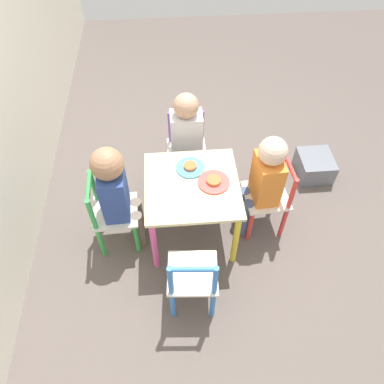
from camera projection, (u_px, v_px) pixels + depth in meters
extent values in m
plane|color=#5B514C|center=(192.00, 231.00, 2.45)|extent=(6.00, 6.00, 0.00)
cube|color=beige|center=(192.00, 185.00, 2.10)|extent=(0.53, 0.53, 0.02)
cylinder|color=yellow|center=(236.00, 240.00, 2.14)|extent=(0.04, 0.04, 0.45)
cylinder|color=orange|center=(225.00, 180.00, 2.44)|extent=(0.04, 0.04, 0.45)
cylinder|color=#E5599E|center=(154.00, 245.00, 2.12)|extent=(0.04, 0.04, 0.45)
cylinder|color=teal|center=(153.00, 184.00, 2.41)|extent=(0.04, 0.04, 0.45)
cube|color=silver|center=(187.00, 151.00, 2.52)|extent=(0.26, 0.26, 0.02)
cylinder|color=#8E51BC|center=(173.00, 178.00, 2.56)|extent=(0.03, 0.03, 0.28)
cylinder|color=#8E51BC|center=(204.00, 176.00, 2.57)|extent=(0.03, 0.03, 0.28)
cylinder|color=#8E51BC|center=(172.00, 156.00, 2.70)|extent=(0.03, 0.03, 0.28)
cylinder|color=#8E51BC|center=(201.00, 155.00, 2.71)|extent=(0.03, 0.03, 0.28)
cylinder|color=#8E51BC|center=(170.00, 128.00, 2.49)|extent=(0.03, 0.03, 0.26)
cylinder|color=#8E51BC|center=(202.00, 126.00, 2.50)|extent=(0.03, 0.03, 0.26)
cylinder|color=#8E51BC|center=(186.00, 113.00, 2.41)|extent=(0.03, 0.21, 0.02)
cube|color=silver|center=(266.00, 196.00, 2.27)|extent=(0.28, 0.28, 0.02)
cylinder|color=#DB3D38|center=(242.00, 199.00, 2.44)|extent=(0.03, 0.03, 0.28)
cylinder|color=#DB3D38|center=(250.00, 226.00, 2.31)|extent=(0.03, 0.03, 0.28)
cylinder|color=#DB3D38|center=(274.00, 196.00, 2.46)|extent=(0.03, 0.03, 0.28)
cylinder|color=#DB3D38|center=(283.00, 222.00, 2.33)|extent=(0.03, 0.03, 0.28)
cylinder|color=#DB3D38|center=(281.00, 168.00, 2.26)|extent=(0.03, 0.03, 0.26)
cylinder|color=#DB3D38|center=(292.00, 195.00, 2.12)|extent=(0.03, 0.03, 0.26)
cylinder|color=#DB3D38|center=(291.00, 167.00, 2.10)|extent=(0.21, 0.04, 0.02)
cube|color=silver|center=(115.00, 211.00, 2.20)|extent=(0.27, 0.27, 0.02)
cylinder|color=green|center=(137.00, 238.00, 2.25)|extent=(0.03, 0.03, 0.28)
cylinder|color=green|center=(136.00, 210.00, 2.38)|extent=(0.03, 0.03, 0.28)
cylinder|color=green|center=(101.00, 242.00, 2.23)|extent=(0.03, 0.03, 0.28)
cylinder|color=green|center=(102.00, 214.00, 2.37)|extent=(0.03, 0.03, 0.28)
cylinder|color=green|center=(92.00, 216.00, 2.03)|extent=(0.03, 0.03, 0.26)
cylinder|color=green|center=(94.00, 186.00, 2.16)|extent=(0.03, 0.03, 0.26)
cylinder|color=green|center=(89.00, 187.00, 2.01)|extent=(0.21, 0.03, 0.02)
cube|color=silver|center=(193.00, 273.00, 1.94)|extent=(0.28, 0.28, 0.02)
cylinder|color=#387AD1|center=(211.00, 268.00, 2.12)|extent=(0.03, 0.03, 0.28)
cylinder|color=#387AD1|center=(174.00, 268.00, 2.12)|extent=(0.03, 0.03, 0.28)
cylinder|color=#387AD1|center=(213.00, 304.00, 1.98)|extent=(0.03, 0.03, 0.28)
cylinder|color=#387AD1|center=(173.00, 304.00, 1.98)|extent=(0.03, 0.03, 0.28)
cylinder|color=#387AD1|center=(215.00, 281.00, 1.78)|extent=(0.03, 0.03, 0.26)
cylinder|color=#387AD1|center=(171.00, 281.00, 1.78)|extent=(0.03, 0.03, 0.26)
cylinder|color=#387AD1|center=(193.00, 270.00, 1.69)|extent=(0.04, 0.21, 0.02)
cylinder|color=#4C608E|center=(181.00, 178.00, 2.55)|extent=(0.07, 0.07, 0.29)
cylinder|color=#4C608E|center=(196.00, 178.00, 2.55)|extent=(0.07, 0.07, 0.29)
cube|color=silver|center=(187.00, 134.00, 2.38)|extent=(0.14, 0.20, 0.32)
sphere|color=tan|center=(187.00, 106.00, 2.21)|extent=(0.15, 0.15, 0.15)
cylinder|color=#4C608E|center=(242.00, 205.00, 2.40)|extent=(0.07, 0.07, 0.29)
cylinder|color=#4C608E|center=(246.00, 218.00, 2.34)|extent=(0.07, 0.07, 0.29)
cube|color=orange|center=(267.00, 179.00, 2.15)|extent=(0.21, 0.15, 0.30)
sphere|color=beige|center=(273.00, 151.00, 1.98)|extent=(0.16, 0.16, 0.16)
cylinder|color=#7A6B5B|center=(139.00, 230.00, 2.28)|extent=(0.07, 0.07, 0.29)
cylinder|color=#7A6B5B|center=(138.00, 216.00, 2.34)|extent=(0.07, 0.07, 0.29)
cube|color=#2D478E|center=(114.00, 193.00, 2.07)|extent=(0.21, 0.15, 0.32)
sphere|color=#A37556|center=(107.00, 164.00, 1.89)|extent=(0.18, 0.18, 0.18)
cylinder|color=#4C9EE0|center=(190.00, 168.00, 2.17)|extent=(0.17, 0.17, 0.01)
cylinder|color=#CC6633|center=(190.00, 166.00, 2.16)|extent=(0.08, 0.08, 0.02)
cylinder|color=#E54C47|center=(214.00, 182.00, 2.09)|extent=(0.18, 0.18, 0.01)
cylinder|color=#CC6633|center=(214.00, 180.00, 2.08)|extent=(0.08, 0.08, 0.02)
cube|color=slate|center=(314.00, 166.00, 2.71)|extent=(0.26, 0.24, 0.16)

